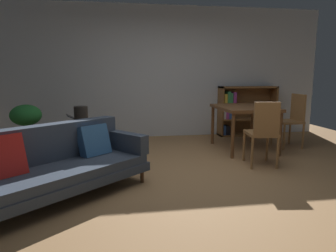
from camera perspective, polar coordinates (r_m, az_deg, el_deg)
name	(u,v)px	position (r m, az deg, el deg)	size (l,w,h in m)	color
ground_plane	(195,176)	(4.00, 5.04, -9.27)	(8.16, 8.16, 0.00)	#A87A4C
back_wall_panel	(164,72)	(6.44, -0.68, 10.07)	(6.80, 0.10, 2.70)	silver
fabric_couch	(57,163)	(3.46, -20.26, -6.47)	(1.93, 1.82, 0.76)	#56351E
media_console	(85,140)	(4.93, -15.41, -2.61)	(0.41, 1.02, 0.56)	#56351E
open_laptop	(81,119)	(5.08, -16.08, 1.23)	(0.45, 0.38, 0.11)	#333338
desk_speaker	(81,116)	(4.62, -16.06, 1.86)	(0.20, 0.20, 0.28)	#2D2823
potted_floor_plant	(26,122)	(5.15, -25.11, 0.69)	(0.46, 0.46, 0.85)	brown
dining_table	(244,111)	(5.39, 14.17, 2.74)	(0.89, 1.15, 0.76)	brown
dining_chair_near	(263,131)	(4.46, 17.44, -0.84)	(0.45, 0.51, 0.93)	olive
dining_chair_far	(292,118)	(5.88, 22.31, 1.46)	(0.44, 0.45, 0.96)	olive
bookshelf	(243,111)	(6.77, 13.95, 2.85)	(1.24, 0.33, 1.06)	brown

